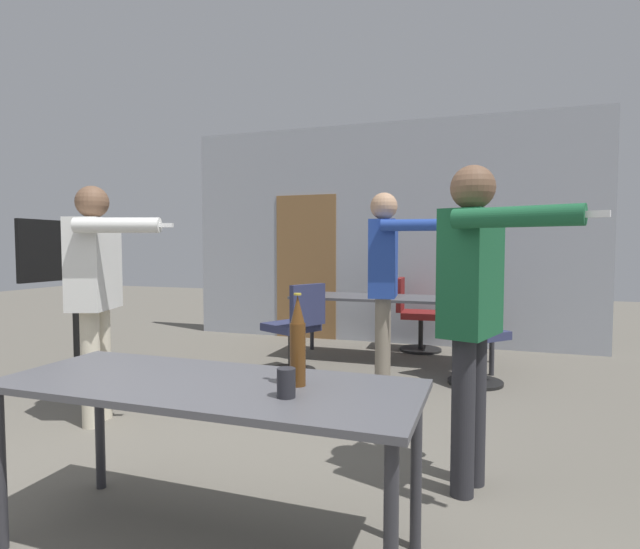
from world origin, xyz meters
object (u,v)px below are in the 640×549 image
at_px(person_right_polo, 474,294).
at_px(beer_bottle, 298,342).
at_px(office_chair_mid_tucked, 470,337).
at_px(office_chair_far_right, 415,317).
at_px(drink_cup, 286,383).
at_px(person_far_watching, 385,271).
at_px(office_chair_near_pushed, 296,331).
at_px(tv_screen, 75,284).
at_px(person_left_plaid, 96,281).

distance_m(person_right_polo, beer_bottle, 1.09).
bearing_deg(office_chair_mid_tucked, office_chair_far_right, -107.83).
xyz_separation_m(office_chair_mid_tucked, drink_cup, (-0.57, -3.26, 0.35)).
relative_size(person_far_watching, office_chair_near_pushed, 1.91).
distance_m(person_far_watching, drink_cup, 2.66).
height_order(office_chair_near_pushed, office_chair_mid_tucked, office_chair_mid_tucked).
bearing_deg(office_chair_near_pushed, person_right_polo, -111.16).
xyz_separation_m(tv_screen, person_right_polo, (3.57, -0.88, 0.09)).
bearing_deg(tv_screen, person_right_polo, -103.78).
bearing_deg(person_far_watching, person_right_polo, 20.16).
bearing_deg(person_right_polo, person_left_plaid, -75.63).
relative_size(person_left_plaid, office_chair_mid_tucked, 1.87).
distance_m(person_far_watching, office_chair_far_right, 2.04).
bearing_deg(office_chair_far_right, beer_bottle, -1.25).
height_order(person_left_plaid, office_chair_far_right, person_left_plaid).
distance_m(person_left_plaid, drink_cup, 2.37).
xyz_separation_m(beer_bottle, drink_cup, (0.02, -0.17, -0.13)).
bearing_deg(drink_cup, person_left_plaid, 149.29).
bearing_deg(drink_cup, office_chair_near_pushed, 110.93).
height_order(office_chair_mid_tucked, office_chair_far_right, office_chair_mid_tucked).
xyz_separation_m(person_left_plaid, office_chair_mid_tucked, (2.60, 2.06, -0.62)).
xyz_separation_m(person_far_watching, office_chair_far_right, (-0.00, 1.92, -0.67)).
distance_m(office_chair_near_pushed, drink_cup, 3.24).
relative_size(office_chair_far_right, beer_bottle, 2.37).
bearing_deg(person_far_watching, office_chair_far_right, 173.94).
height_order(office_chair_mid_tucked, beer_bottle, beer_bottle).
distance_m(office_chair_far_right, beer_bottle, 4.43).
bearing_deg(person_left_plaid, drink_cup, 40.68).
bearing_deg(office_chair_far_right, person_left_plaid, -32.15).
height_order(person_right_polo, office_chair_far_right, person_right_polo).
height_order(tv_screen, office_chair_far_right, tv_screen).
distance_m(office_chair_near_pushed, office_chair_far_right, 1.85).
xyz_separation_m(tv_screen, person_far_watching, (2.77, 0.75, 0.12)).
bearing_deg(drink_cup, office_chair_mid_tucked, 80.07).
xyz_separation_m(office_chair_far_right, beer_bottle, (0.13, -4.40, 0.50)).
height_order(office_chair_mid_tucked, drink_cup, office_chair_mid_tucked).
distance_m(tv_screen, office_chair_near_pushed, 2.15).
bearing_deg(beer_bottle, office_chair_near_pushed, 111.74).
bearing_deg(office_chair_far_right, tv_screen, -48.86).
bearing_deg(office_chair_near_pushed, person_far_watching, -83.49).
relative_size(office_chair_far_right, drink_cup, 8.08).
bearing_deg(person_far_watching, person_left_plaid, -58.71).
distance_m(person_left_plaid, beer_bottle, 2.27).
bearing_deg(drink_cup, person_right_polo, 56.95).
relative_size(office_chair_mid_tucked, beer_bottle, 2.43).
distance_m(person_right_polo, person_left_plaid, 2.69).
bearing_deg(person_far_watching, office_chair_near_pushed, -116.27).
height_order(person_right_polo, office_chair_near_pushed, person_right_polo).
relative_size(person_right_polo, person_left_plaid, 0.99).
relative_size(person_right_polo, beer_bottle, 4.51).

